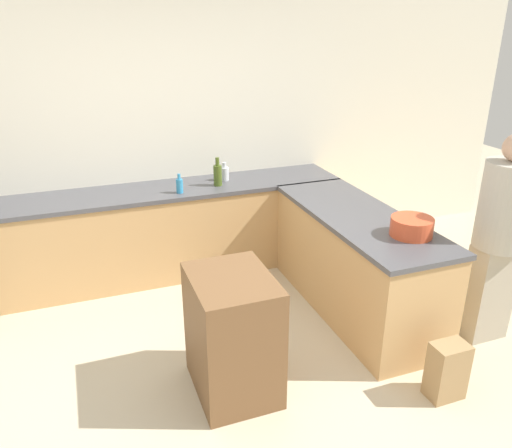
% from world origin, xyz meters
% --- Properties ---
extents(ground_plane, '(14.00, 14.00, 0.00)m').
position_xyz_m(ground_plane, '(0.00, 0.00, 0.00)').
color(ground_plane, beige).
extents(wall_back, '(8.00, 0.06, 2.70)m').
position_xyz_m(wall_back, '(0.00, 2.28, 1.35)').
color(wall_back, silver).
rests_on(wall_back, ground_plane).
extents(counter_back, '(3.26, 0.63, 0.88)m').
position_xyz_m(counter_back, '(0.00, 1.95, 0.44)').
color(counter_back, tan).
rests_on(counter_back, ground_plane).
extents(counter_peninsula, '(0.69, 1.88, 0.88)m').
position_xyz_m(counter_peninsula, '(1.29, 0.73, 0.44)').
color(counter_peninsula, tan).
rests_on(counter_peninsula, ground_plane).
extents(island_table, '(0.51, 0.65, 0.86)m').
position_xyz_m(island_table, '(-0.01, 0.11, 0.43)').
color(island_table, brown).
rests_on(island_table, ground_plane).
extents(mixing_bowl, '(0.31, 0.31, 0.14)m').
position_xyz_m(mixing_bowl, '(1.42, 0.22, 0.95)').
color(mixing_bowl, '#DB512D').
rests_on(mixing_bowl, counter_peninsula).
extents(dish_soap_bottle, '(0.06, 0.06, 0.18)m').
position_xyz_m(dish_soap_bottle, '(0.03, 1.78, 0.95)').
color(dish_soap_bottle, '#338CBF').
rests_on(dish_soap_bottle, counter_back).
extents(vinegar_bottle_clear, '(0.09, 0.09, 0.18)m').
position_xyz_m(vinegar_bottle_clear, '(0.53, 2.01, 0.95)').
color(vinegar_bottle_clear, silver).
rests_on(vinegar_bottle_clear, counter_back).
extents(olive_oil_bottle, '(0.08, 0.08, 0.27)m').
position_xyz_m(olive_oil_bottle, '(0.42, 1.87, 0.99)').
color(olive_oil_bottle, '#475B1E').
rests_on(olive_oil_bottle, counter_back).
extents(person_at_peninsula, '(0.37, 0.37, 1.64)m').
position_xyz_m(person_at_peninsula, '(2.05, 0.01, 0.88)').
color(person_at_peninsula, '#ADA38E').
rests_on(person_at_peninsula, ground_plane).
extents(paper_bag, '(0.24, 0.17, 0.41)m').
position_xyz_m(paper_bag, '(1.29, -0.47, 0.20)').
color(paper_bag, '#A88456').
rests_on(paper_bag, ground_plane).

